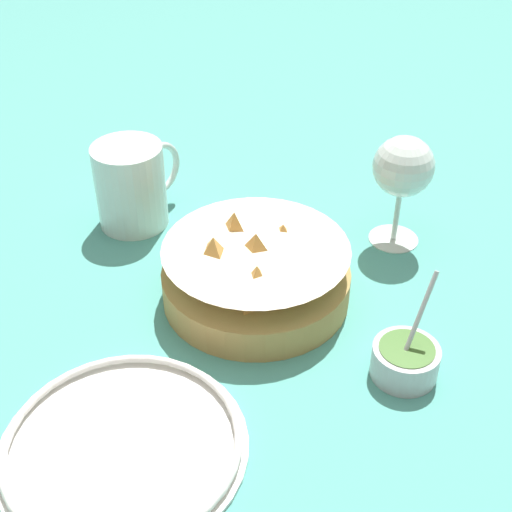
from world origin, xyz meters
The scene contains 6 objects.
ground_plane centered at (0.00, 0.00, 0.00)m, with size 4.00×4.00×0.00m, color teal.
food_basket centered at (-0.04, 0.03, 0.03)m, with size 0.22×0.22×0.09m.
sauce_cup centered at (-0.03, -0.16, 0.02)m, with size 0.08×0.07×0.11m.
wine_glass centered at (0.17, -0.03, 0.10)m, with size 0.08×0.08×0.15m.
beer_mug centered at (-0.02, 0.26, 0.05)m, with size 0.14×0.09×0.11m.
side_plate centered at (-0.29, -0.01, 0.01)m, with size 0.23×0.23×0.01m.
Camera 1 is at (-0.53, -0.38, 0.55)m, focal length 50.00 mm.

